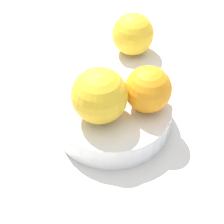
% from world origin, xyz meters
% --- Properties ---
extents(ground_plane, '(1.10, 1.10, 0.02)m').
position_xyz_m(ground_plane, '(0.00, 0.00, -0.01)').
color(ground_plane, silver).
extents(fruit_bowl, '(0.17, 0.17, 0.04)m').
position_xyz_m(fruit_bowl, '(0.00, 0.00, 0.02)').
color(fruit_bowl, white).
rests_on(fruit_bowl, ground_plane).
extents(orange_in_bowl_0, '(0.08, 0.08, 0.08)m').
position_xyz_m(orange_in_bowl_0, '(-0.01, 0.02, 0.08)').
color(orange_in_bowl_0, yellow).
rests_on(orange_in_bowl_0, fruit_bowl).
extents(orange_in_bowl_1, '(0.07, 0.07, 0.07)m').
position_xyz_m(orange_in_bowl_1, '(-0.03, -0.04, 0.07)').
color(orange_in_bowl_1, orange).
rests_on(orange_in_bowl_1, fruit_bowl).
extents(orange_loose_0, '(0.08, 0.08, 0.08)m').
position_xyz_m(orange_loose_0, '(0.15, -0.12, 0.04)').
color(orange_loose_0, yellow).
rests_on(orange_loose_0, ground_plane).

